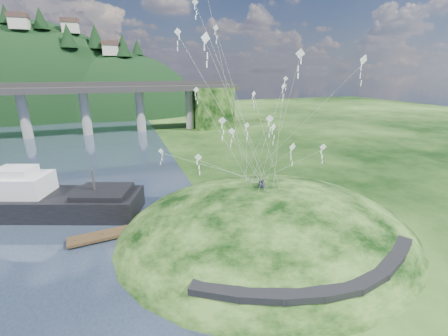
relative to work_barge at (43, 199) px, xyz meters
name	(u,v)px	position (x,y,z in m)	size (l,w,h in m)	color
ground	(207,252)	(17.78, -15.57, -2.10)	(320.00, 320.00, 0.00)	black
grass_hill	(266,241)	(25.78, -13.57, -3.60)	(36.00, 32.00, 13.00)	black
footpath	(328,278)	(25.24, -25.31, -0.02)	(22.29, 5.84, 0.83)	black
bridge	(45,103)	(-8.68, 54.50, 7.60)	(160.00, 11.00, 15.00)	#2D2B2B
far_ridge	(33,133)	(-25.80, 106.60, -9.54)	(153.00, 70.00, 94.50)	black
work_barge	(43,199)	(0.00, 0.00, 0.00)	(24.79, 14.18, 8.39)	black
wooden_dock	(129,230)	(10.28, -8.86, -1.69)	(13.20, 3.59, 0.93)	#382817
kite_flyers	(261,180)	(25.59, -12.04, 3.81)	(0.96, 1.09, 1.98)	#22232E
kite_swarm	(246,90)	(22.87, -13.12, 14.17)	(18.77, 17.19, 18.85)	white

